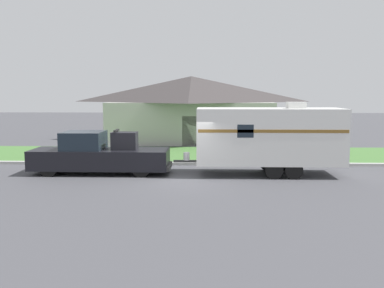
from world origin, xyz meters
name	(u,v)px	position (x,y,z in m)	size (l,w,h in m)	color
ground_plane	(184,180)	(0.00, 0.00, 0.00)	(120.00, 120.00, 0.00)	#47474C
curb_strip	(188,164)	(0.00, 3.75, 0.07)	(80.00, 0.30, 0.14)	#ADADA8
lawn_strip	(190,154)	(0.00, 7.40, 0.01)	(80.00, 7.00, 0.03)	#477538
house_across_street	(191,107)	(-0.23, 15.40, 2.59)	(13.05, 8.50, 4.99)	#B2B2A8
pickup_truck	(99,155)	(-4.02, 1.28, 0.86)	(6.44, 1.94, 2.06)	black
travel_trailer	(269,136)	(3.84, 1.28, 1.78)	(7.65, 2.36, 3.32)	black
mailbox	(115,143)	(-3.93, 4.48, 1.07)	(0.48, 0.20, 1.39)	brown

